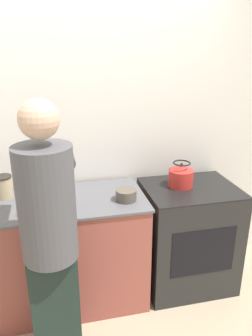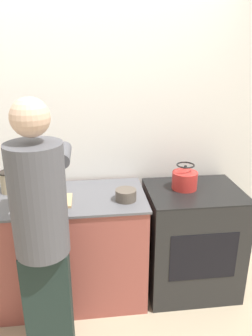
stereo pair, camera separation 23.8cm
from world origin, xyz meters
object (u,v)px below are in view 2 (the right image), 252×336
at_px(oven, 191,240).
at_px(bowl_prep, 126,195).
at_px(person, 42,230).
at_px(canister_jar, 9,182).
at_px(knife, 44,202).
at_px(cutting_board, 46,202).
at_px(kettle, 185,178).

height_order(oven, bowl_prep, bowl_prep).
distance_m(person, bowl_prep, 0.71).
height_order(bowl_prep, canister_jar, canister_jar).
xyz_separation_m(oven, knife, (-1.17, -0.11, 0.47)).
distance_m(cutting_board, bowl_prep, 0.59).
height_order(cutting_board, bowl_prep, bowl_prep).
xyz_separation_m(cutting_board, canister_jar, (-0.30, 0.23, 0.08)).
distance_m(oven, bowl_prep, 0.76).
xyz_separation_m(cutting_board, knife, (-0.01, -0.03, 0.01)).
bearing_deg(person, oven, 25.57).
relative_size(oven, person, 0.52).
bearing_deg(canister_jar, bowl_prep, -15.96).
relative_size(oven, cutting_board, 2.43).
height_order(cutting_board, kettle, kettle).
distance_m(knife, bowl_prep, 0.60).
bearing_deg(bowl_prep, canister_jar, 164.04).
xyz_separation_m(kettle, canister_jar, (-1.38, 0.11, -0.00)).
distance_m(knife, kettle, 1.10).
distance_m(kettle, canister_jar, 1.39).
bearing_deg(kettle, oven, -30.96).
height_order(oven, canister_jar, canister_jar).
distance_m(kettle, bowl_prep, 0.52).
bearing_deg(canister_jar, knife, -41.32).
bearing_deg(person, knife, 94.52).
bearing_deg(oven, bowl_prep, -169.86).
bearing_deg(person, canister_jar, 115.40).
height_order(knife, canister_jar, canister_jar).
bearing_deg(oven, person, -154.43).
height_order(person, bowl_prep, person).
relative_size(oven, kettle, 4.43).
relative_size(bowl_prep, canister_jar, 0.91).
height_order(oven, knife, knife).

